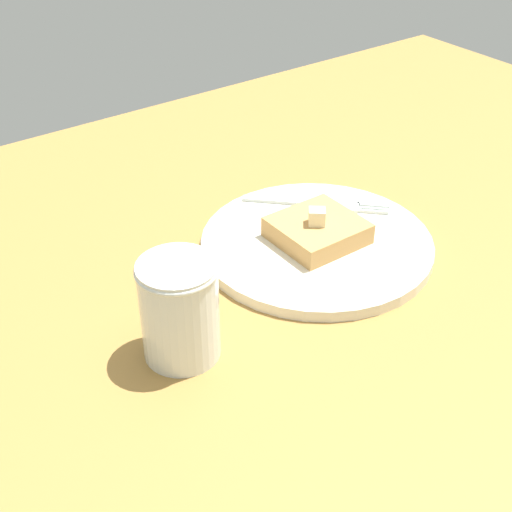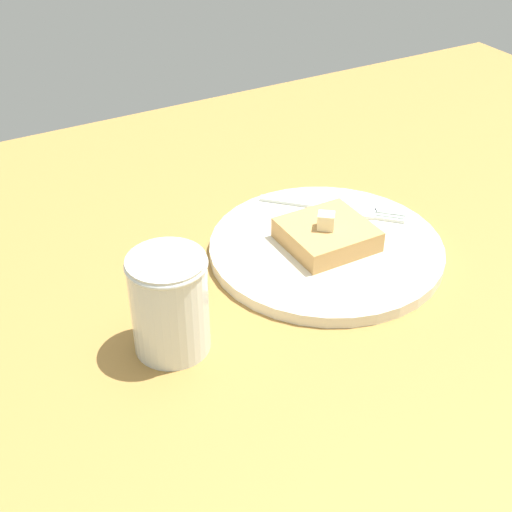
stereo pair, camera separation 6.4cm
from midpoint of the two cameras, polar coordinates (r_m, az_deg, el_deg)
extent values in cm
cube|color=olive|center=(73.49, 18.37, -2.36)|extent=(105.48, 105.48, 1.99)
cylinder|color=silver|center=(72.94, 8.14, 0.51)|extent=(23.69, 23.69, 1.20)
torus|color=#323533|center=(72.83, 8.15, 0.64)|extent=(23.69, 23.69, 0.80)
cube|color=tan|center=(72.02, 8.25, 1.62)|extent=(7.96, 8.37, 2.16)
cube|color=beige|center=(70.61, 8.23, 2.71)|extent=(2.17, 2.20, 1.64)
cube|color=silver|center=(78.72, 6.23, 4.10)|extent=(7.68, 7.73, 0.36)
cube|color=silver|center=(78.16, 10.84, 3.41)|extent=(3.53, 3.54, 0.36)
cube|color=silver|center=(78.80, 13.07, 3.38)|extent=(2.48, 2.50, 0.36)
cube|color=silver|center=(78.32, 13.04, 3.18)|extent=(2.48, 2.50, 0.36)
cube|color=silver|center=(77.85, 13.01, 2.97)|extent=(2.48, 2.50, 0.36)
cube|color=silver|center=(77.38, 12.97, 2.77)|extent=(2.48, 2.50, 0.36)
cylinder|color=#59270C|center=(59.42, -3.79, -4.81)|extent=(5.97, 5.97, 6.81)
cylinder|color=silver|center=(58.73, -3.83, -3.98)|extent=(6.48, 6.48, 9.02)
torus|color=silver|center=(56.29, -3.98, -0.74)|extent=(6.73, 6.73, 0.50)
camera|label=1|loc=(0.03, -87.14, 1.97)|focal=50.00mm
camera|label=2|loc=(0.03, 92.86, -1.97)|focal=50.00mm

